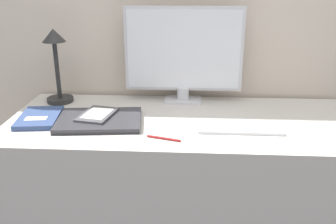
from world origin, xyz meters
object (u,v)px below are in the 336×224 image
keyboard (240,128)px  pen (164,138)px  laptop (99,120)px  desk_lamp (56,58)px  ereader (97,114)px  notebook (40,118)px  monitor (184,53)px

keyboard → pen: (-0.29, -0.11, -0.00)m
laptop → desk_lamp: desk_lamp is taller
ereader → keyboard: bearing=-6.0°
notebook → keyboard: bearing=-3.5°
monitor → desk_lamp: monitor is taller
laptop → notebook: bearing=176.9°
keyboard → desk_lamp: 0.89m
monitor → ereader: 0.49m
notebook → pen: size_ratio=1.97×
monitor → notebook: (-0.59, -0.28, -0.22)m
laptop → desk_lamp: (-0.25, 0.25, 0.20)m
notebook → laptop: bearing=-3.1°
desk_lamp → monitor: bearing=4.1°
laptop → ereader: size_ratio=1.76×
desk_lamp → pen: (0.52, -0.40, -0.21)m
monitor → notebook: 0.69m
monitor → laptop: bearing=-138.8°
laptop → pen: bearing=-28.3°
ereader → pen: bearing=-30.9°
keyboard → pen: keyboard is taller
keyboard → laptop: (-0.57, 0.04, 0.00)m
desk_lamp → pen: bearing=-37.5°
keyboard → notebook: bearing=176.5°
ereader → pen: 0.34m
pen → ereader: bearing=149.1°
laptop → pen: (0.27, -0.15, -0.01)m
monitor → desk_lamp: (-0.58, -0.04, -0.02)m
notebook → pen: (0.53, -0.16, -0.01)m
ereader → notebook: (-0.24, -0.01, -0.02)m
notebook → pen: 0.56m
laptop → pen: 0.31m
keyboard → laptop: 0.57m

